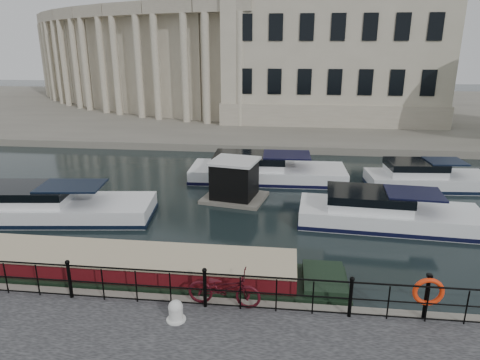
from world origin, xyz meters
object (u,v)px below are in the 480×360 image
mooring_bollard (176,311)px  harbour_hut (235,182)px  bicycle (224,288)px  narrowboat (101,274)px  life_ring_post (428,292)px

mooring_bollard → harbour_hut: 11.04m
bicycle → mooring_bollard: (-1.19, -0.84, -0.27)m
narrowboat → bicycle: bearing=-19.3°
bicycle → mooring_bollard: bearing=129.0°
life_ring_post → mooring_bollard: bearing=-173.2°
mooring_bollard → life_ring_post: life_ring_post is taller
life_ring_post → harbour_hut: 12.13m
bicycle → mooring_bollard: 1.48m
bicycle → narrowboat: bicycle is taller
narrowboat → mooring_bollard: bearing=-36.5°
mooring_bollard → life_ring_post: bearing=6.8°
harbour_hut → bicycle: bearing=-73.4°
bicycle → mooring_bollard: size_ratio=3.51×
life_ring_post → harbour_hut: bearing=122.4°
mooring_bollard → harbour_hut: (0.18, 11.04, 0.12)m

